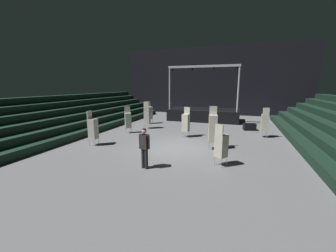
{
  "coord_description": "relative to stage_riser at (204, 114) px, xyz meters",
  "views": [
    {
      "loc": [
        3.36,
        -10.74,
        3.51
      ],
      "look_at": [
        -0.13,
        -0.67,
        1.4
      ],
      "focal_mm": 22.03,
      "sensor_mm": 36.0,
      "label": 1
    }
  ],
  "objects": [
    {
      "name": "ground_plane",
      "position": [
        0.0,
        -10.11,
        -0.69
      ],
      "size": [
        22.0,
        30.0,
        0.1
      ],
      "primitive_type": "cube",
      "color": "slate"
    },
    {
      "name": "chair_stack_mid_centre",
      "position": [
        -4.47,
        -3.49,
        0.39
      ],
      "size": [
        0.62,
        0.62,
        2.05
      ],
      "rotation": [
        0.0,
        0.0,
        4.08
      ],
      "color": "#B2B5BA",
      "rests_on": "ground_plane"
    },
    {
      "name": "chair_stack_front_right",
      "position": [
        -3.72,
        -5.61,
        0.47
      ],
      "size": [
        0.48,
        0.48,
        2.22
      ],
      "rotation": [
        0.0,
        0.0,
        0.1
      ],
      "color": "#B2B5BA",
      "rests_on": "ground_plane"
    },
    {
      "name": "chair_stack_rear_right",
      "position": [
        -4.69,
        -11.09,
        0.39
      ],
      "size": [
        0.46,
        0.46,
        2.05
      ],
      "rotation": [
        0.0,
        0.0,
        4.75
      ],
      "color": "#B2B5BA",
      "rests_on": "ground_plane"
    },
    {
      "name": "stage_riser",
      "position": [
        0.0,
        0.0,
        0.0
      ],
      "size": [
        6.91,
        3.3,
        5.31
      ],
      "color": "black",
      "rests_on": "ground_plane"
    },
    {
      "name": "chair_stack_mid_right",
      "position": [
        -4.39,
        -7.55,
        0.35
      ],
      "size": [
        0.62,
        0.62,
        1.96
      ],
      "rotation": [
        0.0,
        0.0,
        3.79
      ],
      "color": "#B2B5BA",
      "rests_on": "ground_plane"
    },
    {
      "name": "arena_end_wall",
      "position": [
        0.0,
        4.89,
        3.36
      ],
      "size": [
        22.0,
        0.3,
        8.0
      ],
      "primitive_type": "cube",
      "color": "black",
      "rests_on": "ground_plane"
    },
    {
      "name": "chair_stack_rear_left",
      "position": [
        5.07,
        -5.73,
        0.39
      ],
      "size": [
        0.46,
        0.46,
        2.05
      ],
      "rotation": [
        0.0,
        0.0,
        0.05
      ],
      "color": "#B2B5BA",
      "rests_on": "ground_plane"
    },
    {
      "name": "chair_stack_front_left",
      "position": [
        -0.02,
        -7.34,
        0.39
      ],
      "size": [
        0.49,
        0.49,
        2.05
      ],
      "rotation": [
        0.0,
        0.0,
        3.01
      ],
      "color": "#B2B5BA",
      "rests_on": "ground_plane"
    },
    {
      "name": "man_with_tie",
      "position": [
        -0.31,
        -13.28,
        0.37
      ],
      "size": [
        0.57,
        0.33,
        1.78
      ],
      "rotation": [
        0.0,
        0.0,
        2.86
      ],
      "color": "black",
      "rests_on": "ground_plane"
    },
    {
      "name": "equipment_road_case",
      "position": [
        4.23,
        -3.58,
        -0.37
      ],
      "size": [
        1.02,
        0.8,
        0.54
      ],
      "primitive_type": "cube",
      "rotation": [
        0.0,
        0.0,
        0.24
      ],
      "color": "black",
      "rests_on": "ground_plane"
    },
    {
      "name": "chair_stack_mid_left",
      "position": [
        2.72,
        -11.88,
        0.31
      ],
      "size": [
        0.61,
        0.61,
        1.88
      ],
      "rotation": [
        0.0,
        0.0,
        5.68
      ],
      "color": "#B2B5BA",
      "rests_on": "ground_plane"
    },
    {
      "name": "chair_stack_rear_centre",
      "position": [
        2.07,
        -9.57,
        0.56
      ],
      "size": [
        0.51,
        0.51,
        2.39
      ],
      "rotation": [
        0.0,
        0.0,
        3.33
      ],
      "color": "#B2B5BA",
      "rests_on": "ground_plane"
    },
    {
      "name": "bleacher_bank_left",
      "position": [
        -8.75,
        -9.11,
        0.71
      ],
      "size": [
        4.5,
        24.0,
        2.7
      ],
      "rotation": [
        0.0,
        0.0,
        1.57
      ],
      "color": "black",
      "rests_on": "ground_plane"
    }
  ]
}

